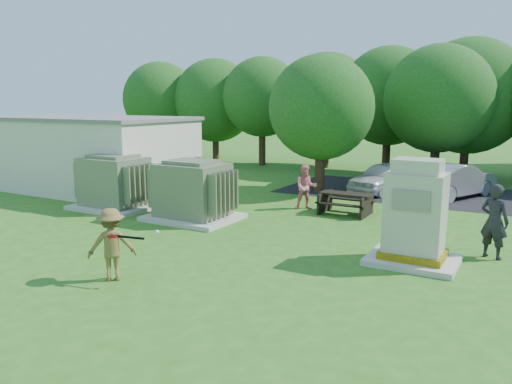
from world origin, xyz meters
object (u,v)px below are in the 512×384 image
Objects in this scene: batter at (112,244)px; person_by_generator at (494,221)px; person_at_picnic at (306,187)px; picnic_table at (345,201)px; generator_cabinet at (415,218)px; transformer_left at (114,183)px; car_silver_a at (454,180)px; transformer_right at (193,192)px; car_white at (383,177)px.

batter is 9.60m from person_by_generator.
person_by_generator is at bearing -55.76° from person_at_picnic.
batter is 0.99× the size of person_at_picnic.
picnic_table is 5.94m from person_by_generator.
generator_cabinet is at bearing -73.16° from person_at_picnic.
picnic_table is 1.09× the size of batter.
transformer_left reaches higher than car_silver_a.
generator_cabinet reaches higher than transformer_right.
person_by_generator is 8.71m from car_silver_a.
transformer_left is 13.11m from person_by_generator.
transformer_right is 7.78m from generator_cabinet.
transformer_right is at bearing 0.00° from transformer_left.
generator_cabinet is at bearing -52.66° from picnic_table.
generator_cabinet is at bearing -7.79° from transformer_right.
batter is at bearing -140.84° from generator_cabinet.
transformer_left is at bearing -88.06° from batter.
batter reaches higher than car_white.
person_by_generator is (1.71, 1.43, -0.17)m from generator_cabinet.
generator_cabinet is 1.56× the size of person_at_picnic.
car_silver_a is at bearing 61.81° from picnic_table.
picnic_table is 6.14m from car_silver_a.
transformer_left is 11.45m from generator_cabinet.
person_by_generator is at bearing 2.32° from transformer_right.
person_at_picnic is (-6.71, 3.09, -0.14)m from person_by_generator.
batter is at bearing -83.71° from car_white.
car_white reaches higher than picnic_table.
person_by_generator is 7.39m from person_at_picnic.
transformer_right reaches higher than batter.
car_white is at bearing -37.72° from person_by_generator.
car_white is 2.97m from car_silver_a.
transformer_left reaches higher than picnic_table.
transformer_left is 8.06m from batter.
batter is 15.42m from car_silver_a.
transformer_right is 1.77× the size of person_at_picnic.
person_at_picnic is 6.98m from car_silver_a.
transformer_right reaches higher than car_white.
picnic_table is 0.41× the size of car_silver_a.
transformer_left is 1.64× the size of picnic_table.
transformer_right is at bearing -141.80° from picnic_table.
person_at_picnic is (6.40, 3.47, -0.12)m from transformer_left.
person_by_generator is 0.50× the size of car_white.
generator_cabinet is 7.38m from batter.
generator_cabinet is at bearing 116.72° from car_silver_a.
person_at_picnic is (-1.61, 0.08, 0.36)m from picnic_table.
person_at_picnic is at bearing -137.41° from batter.
transformer_left and transformer_right have the same top height.
transformer_left reaches higher than batter.
picnic_table is at bearing -33.91° from person_at_picnic.
transformer_right is 1.64× the size of picnic_table.
car_white is 0.90× the size of car_silver_a.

